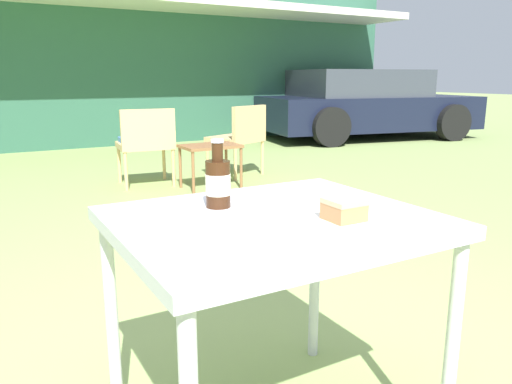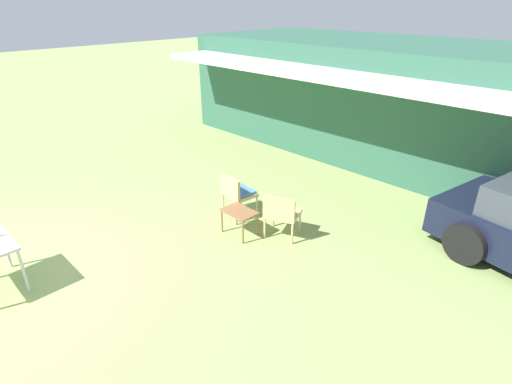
# 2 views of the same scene
# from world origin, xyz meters

# --- Properties ---
(cabin_building) EXTENTS (11.29, 5.48, 2.72)m
(cabin_building) POSITION_xyz_m (1.25, 9.25, 1.37)
(cabin_building) COLOR #2D5B47
(cabin_building) RESTS_ON ground_plane
(wicker_chair_cushioned) EXTENTS (0.59, 0.53, 0.81)m
(wicker_chair_cushioned) POSITION_xyz_m (0.83, 3.87, 0.48)
(wicker_chair_cushioned) COLOR tan
(wicker_chair_cushioned) RESTS_ON ground_plane
(wicker_chair_plain) EXTENTS (0.68, 0.65, 0.81)m
(wicker_chair_plain) POSITION_xyz_m (1.93, 3.86, 0.48)
(wicker_chair_plain) COLOR tan
(wicker_chair_plain) RESTS_ON ground_plane
(garden_side_table) EXTENTS (0.58, 0.39, 0.45)m
(garden_side_table) POSITION_xyz_m (1.36, 3.43, 0.39)
(garden_side_table) COLOR brown
(garden_side_table) RESTS_ON ground_plane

